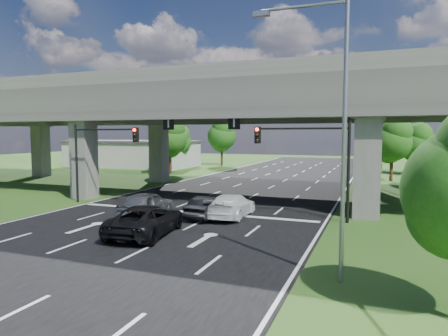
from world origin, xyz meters
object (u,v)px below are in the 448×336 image
Objects in this scene: car_white at (232,205)px; streetlight_near at (333,117)px; signal_left at (99,149)px; streetlight_beyond at (368,130)px; car_trailing at (146,220)px; streetlight_far at (364,129)px; car_dark at (208,207)px; signal_right at (311,152)px; car_silver at (146,205)px.

streetlight_near is at bearing 126.15° from car_white.
signal_left reaches higher than car_white.
streetlight_beyond is 44.16m from car_trailing.
streetlight_far reaches higher than car_trailing.
car_dark is at bearing -112.50° from car_trailing.
signal_left is 40.30m from streetlight_beyond.
signal_right is 0.60× the size of streetlight_beyond.
streetlight_far is at bearing -110.40° from car_white.
car_dark is at bearing -164.01° from signal_right.
streetlight_far reaches higher than car_silver.
car_dark is at bearing 29.99° from car_white.
signal_right is 5.94m from car_white.
streetlight_far is 23.87m from car_dark.
signal_left is (-15.65, 0.00, 0.00)m from signal_right.
signal_left is at bearing -116.43° from streetlight_beyond.
streetlight_far is (17.92, 20.06, 1.66)m from signal_left.
car_silver is at bearing -27.72° from signal_left.
streetlight_near is 12.51m from car_white.
car_trailing is (-1.33, -5.02, 0.10)m from car_dark.
signal_right is at bearing 102.88° from streetlight_near.
car_silver is at bearing -65.28° from car_trailing.
car_trailing is at bearing 161.63° from streetlight_near.
car_silver reaches higher than car_trailing.
signal_left is 26.95m from streetlight_far.
streetlight_near reaches higher than car_silver.
signal_right reaches higher than car_white.
streetlight_beyond is 39.02m from car_dark.
car_trailing reaches higher than car_dark.
car_dark is 1.48m from car_white.
car_trailing reaches higher than car_white.
car_white is (-7.04, -21.00, -5.09)m from streetlight_far.
signal_right and signal_left have the same top height.
signal_right is 0.60× the size of streetlight_near.
car_white is (-4.76, -0.94, -3.43)m from signal_right.
streetlight_near is (17.92, -9.94, 1.66)m from signal_left.
car_silver is 4.24m from car_trailing.
streetlight_near is at bearing 136.87° from car_dark.
signal_left reaches higher than car_dark.
signal_left is 20.56m from streetlight_near.
signal_right reaches higher than car_dark.
car_white is at bearing -146.54° from car_dark.
streetlight_far reaches higher than signal_right.
streetlight_near is at bearing 145.20° from car_silver.
car_dark is (9.62, -1.73, -3.48)m from signal_left.
streetlight_beyond reaches higher than car_dark.
car_white is (1.26, 0.78, 0.06)m from car_dark.
signal_right is 10.33m from streetlight_near.
car_trailing is (-9.63, -26.80, -5.04)m from streetlight_far.
car_silver is (-11.90, -23.22, -4.98)m from streetlight_far.
car_silver is at bearing 150.33° from streetlight_near.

